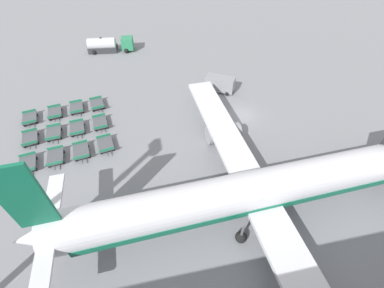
% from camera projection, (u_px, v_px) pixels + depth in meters
% --- Properties ---
extents(ground_plane, '(500.00, 500.00, 0.00)m').
position_uv_depth(ground_plane, '(242.00, 115.00, 35.48)').
color(ground_plane, gray).
extents(airplane, '(39.17, 42.42, 10.95)m').
position_uv_depth(airplane, '(267.00, 188.00, 22.92)').
color(airplane, white).
rests_on(airplane, ground_plane).
extents(fuel_tanker_primary, '(3.77, 8.75, 2.83)m').
position_uv_depth(fuel_tanker_primary, '(108.00, 45.00, 49.37)').
color(fuel_tanker_primary, '#2D8C5B').
rests_on(fuel_tanker_primary, ground_plane).
extents(service_van, '(3.87, 4.67, 2.31)m').
position_uv_depth(service_van, '(220.00, 84.00, 39.10)').
color(service_van, gray).
rests_on(service_van, ground_plane).
extents(baggage_dolly_row_near_col_a, '(3.47, 2.25, 0.92)m').
position_uv_depth(baggage_dolly_row_near_col_a, '(30.00, 118.00, 34.20)').
color(baggage_dolly_row_near_col_a, '#515459').
rests_on(baggage_dolly_row_near_col_a, ground_plane).
extents(baggage_dolly_row_near_col_b, '(3.47, 2.27, 0.92)m').
position_uv_depth(baggage_dolly_row_near_col_b, '(30.00, 138.00, 31.34)').
color(baggage_dolly_row_near_col_b, '#515459').
rests_on(baggage_dolly_row_near_col_b, ground_plane).
extents(baggage_dolly_row_near_col_c, '(3.46, 2.19, 0.92)m').
position_uv_depth(baggage_dolly_row_near_col_c, '(28.00, 164.00, 28.35)').
color(baggage_dolly_row_near_col_c, '#515459').
rests_on(baggage_dolly_row_near_col_c, ground_plane).
extents(baggage_dolly_row_mid_a_col_a, '(3.46, 2.17, 0.92)m').
position_uv_depth(baggage_dolly_row_mid_a_col_a, '(55.00, 113.00, 35.09)').
color(baggage_dolly_row_mid_a_col_a, '#515459').
rests_on(baggage_dolly_row_mid_a_col_a, ground_plane).
extents(baggage_dolly_row_mid_a_col_b, '(3.44, 2.05, 0.92)m').
position_uv_depth(baggage_dolly_row_mid_a_col_b, '(54.00, 133.00, 32.05)').
color(baggage_dolly_row_mid_a_col_b, '#515459').
rests_on(baggage_dolly_row_mid_a_col_b, ground_plane).
extents(baggage_dolly_row_mid_a_col_c, '(3.44, 2.04, 0.92)m').
position_uv_depth(baggage_dolly_row_mid_a_col_c, '(55.00, 157.00, 29.09)').
color(baggage_dolly_row_mid_a_col_c, '#515459').
rests_on(baggage_dolly_row_mid_a_col_c, ground_plane).
extents(baggage_dolly_row_mid_b_col_a, '(3.45, 2.09, 0.92)m').
position_uv_depth(baggage_dolly_row_mid_b_col_a, '(77.00, 108.00, 35.90)').
color(baggage_dolly_row_mid_b_col_a, '#515459').
rests_on(baggage_dolly_row_mid_b_col_a, ground_plane).
extents(baggage_dolly_row_mid_b_col_b, '(3.45, 2.07, 0.92)m').
position_uv_depth(baggage_dolly_row_mid_b_col_b, '(77.00, 128.00, 32.71)').
color(baggage_dolly_row_mid_b_col_b, '#515459').
rests_on(baggage_dolly_row_mid_b_col_b, ground_plane).
extents(baggage_dolly_row_mid_b_col_c, '(3.46, 2.16, 0.92)m').
position_uv_depth(baggage_dolly_row_mid_b_col_c, '(81.00, 151.00, 29.76)').
color(baggage_dolly_row_mid_b_col_c, '#515459').
rests_on(baggage_dolly_row_mid_b_col_c, ground_plane).
extents(baggage_dolly_row_far_col_a, '(3.47, 2.22, 0.92)m').
position_uv_depth(baggage_dolly_row_far_col_a, '(97.00, 104.00, 36.54)').
color(baggage_dolly_row_far_col_a, '#515459').
rests_on(baggage_dolly_row_far_col_a, ground_plane).
extents(baggage_dolly_row_far_col_b, '(3.46, 2.13, 0.92)m').
position_uv_depth(baggage_dolly_row_far_col_b, '(100.00, 123.00, 33.52)').
color(baggage_dolly_row_far_col_b, '#515459').
rests_on(baggage_dolly_row_far_col_b, ground_plane).
extents(baggage_dolly_row_far_col_c, '(3.46, 2.19, 0.92)m').
position_uv_depth(baggage_dolly_row_far_col_c, '(106.00, 144.00, 30.59)').
color(baggage_dolly_row_far_col_c, '#515459').
rests_on(baggage_dolly_row_far_col_c, ground_plane).
extents(stand_guidance_stripe, '(1.46, 24.66, 0.01)m').
position_uv_depth(stand_guidance_stripe, '(165.00, 197.00, 25.76)').
color(stand_guidance_stripe, white).
rests_on(stand_guidance_stripe, ground_plane).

